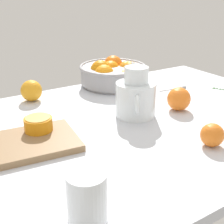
{
  "coord_description": "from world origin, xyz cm",
  "views": [
    {
      "loc": [
        -48.76,
        -72.89,
        41.07
      ],
      "look_at": [
        -3.77,
        -1.14,
        5.26
      ],
      "focal_mm": 48.6,
      "sensor_mm": 36.0,
      "label": 1
    }
  ],
  "objects_px": {
    "juice_pitcher": "(136,99)",
    "loose_orange_0": "(31,91)",
    "loose_orange_3": "(179,99)",
    "spoon": "(178,88)",
    "juice_glass": "(87,201)",
    "cutting_board": "(31,143)",
    "orange_half_0": "(38,124)",
    "loose_orange_2": "(212,135)",
    "fruit_bowl": "(113,73)"
  },
  "relations": [
    {
      "from": "fruit_bowl",
      "to": "juice_pitcher",
      "type": "distance_m",
      "value": 0.34
    },
    {
      "from": "spoon",
      "to": "loose_orange_0",
      "type": "bearing_deg",
      "value": 161.74
    },
    {
      "from": "juice_glass",
      "to": "spoon",
      "type": "distance_m",
      "value": 0.85
    },
    {
      "from": "juice_glass",
      "to": "loose_orange_3",
      "type": "xyz_separation_m",
      "value": [
        0.53,
        0.31,
        -0.0
      ]
    },
    {
      "from": "loose_orange_2",
      "to": "loose_orange_3",
      "type": "distance_m",
      "value": 0.26
    },
    {
      "from": "loose_orange_3",
      "to": "loose_orange_0",
      "type": "bearing_deg",
      "value": 138.18
    },
    {
      "from": "loose_orange_2",
      "to": "fruit_bowl",
      "type": "bearing_deg",
      "value": 84.35
    },
    {
      "from": "juice_glass",
      "to": "cutting_board",
      "type": "height_order",
      "value": "juice_glass"
    },
    {
      "from": "cutting_board",
      "to": "loose_orange_0",
      "type": "distance_m",
      "value": 0.36
    },
    {
      "from": "juice_pitcher",
      "to": "juice_glass",
      "type": "distance_m",
      "value": 0.51
    },
    {
      "from": "juice_glass",
      "to": "cutting_board",
      "type": "relative_size",
      "value": 0.41
    },
    {
      "from": "juice_glass",
      "to": "orange_half_0",
      "type": "xyz_separation_m",
      "value": [
        0.04,
        0.38,
        -0.01
      ]
    },
    {
      "from": "loose_orange_3",
      "to": "spoon",
      "type": "distance_m",
      "value": 0.24
    },
    {
      "from": "fruit_bowl",
      "to": "cutting_board",
      "type": "distance_m",
      "value": 0.59
    },
    {
      "from": "loose_orange_0",
      "to": "loose_orange_2",
      "type": "bearing_deg",
      "value": -63.32
    },
    {
      "from": "cutting_board",
      "to": "loose_orange_2",
      "type": "height_order",
      "value": "loose_orange_2"
    },
    {
      "from": "fruit_bowl",
      "to": "juice_glass",
      "type": "height_order",
      "value": "fruit_bowl"
    },
    {
      "from": "juice_pitcher",
      "to": "spoon",
      "type": "relative_size",
      "value": 1.28
    },
    {
      "from": "loose_orange_0",
      "to": "cutting_board",
      "type": "bearing_deg",
      "value": -109.07
    },
    {
      "from": "cutting_board",
      "to": "spoon",
      "type": "height_order",
      "value": "cutting_board"
    },
    {
      "from": "juice_pitcher",
      "to": "cutting_board",
      "type": "relative_size",
      "value": 0.69
    },
    {
      "from": "fruit_bowl",
      "to": "juice_glass",
      "type": "relative_size",
      "value": 2.8
    },
    {
      "from": "cutting_board",
      "to": "spoon",
      "type": "distance_m",
      "value": 0.71
    },
    {
      "from": "juice_pitcher",
      "to": "loose_orange_0",
      "type": "relative_size",
      "value": 2.17
    },
    {
      "from": "loose_orange_2",
      "to": "spoon",
      "type": "bearing_deg",
      "value": 57.04
    },
    {
      "from": "fruit_bowl",
      "to": "loose_orange_0",
      "type": "xyz_separation_m",
      "value": [
        -0.36,
        0.0,
        -0.01
      ]
    },
    {
      "from": "orange_half_0",
      "to": "loose_orange_2",
      "type": "xyz_separation_m",
      "value": [
        0.38,
        -0.31,
        -0.01
      ]
    },
    {
      "from": "orange_half_0",
      "to": "fruit_bowl",
      "type": "bearing_deg",
      "value": 33.93
    },
    {
      "from": "fruit_bowl",
      "to": "juice_glass",
      "type": "xyz_separation_m",
      "value": [
        -0.48,
        -0.68,
        -0.01
      ]
    },
    {
      "from": "loose_orange_0",
      "to": "loose_orange_3",
      "type": "xyz_separation_m",
      "value": [
        0.41,
        -0.36,
        0.0
      ]
    },
    {
      "from": "loose_orange_2",
      "to": "orange_half_0",
      "type": "bearing_deg",
      "value": 141.3
    },
    {
      "from": "cutting_board",
      "to": "loose_orange_0",
      "type": "height_order",
      "value": "loose_orange_0"
    },
    {
      "from": "cutting_board",
      "to": "orange_half_0",
      "type": "xyz_separation_m",
      "value": [
        0.04,
        0.04,
        0.03
      ]
    },
    {
      "from": "orange_half_0",
      "to": "loose_orange_2",
      "type": "distance_m",
      "value": 0.49
    },
    {
      "from": "spoon",
      "to": "cutting_board",
      "type": "bearing_deg",
      "value": -167.48
    },
    {
      "from": "fruit_bowl",
      "to": "loose_orange_2",
      "type": "distance_m",
      "value": 0.61
    },
    {
      "from": "juice_glass",
      "to": "spoon",
      "type": "relative_size",
      "value": 0.76
    },
    {
      "from": "fruit_bowl",
      "to": "cutting_board",
      "type": "height_order",
      "value": "fruit_bowl"
    },
    {
      "from": "loose_orange_3",
      "to": "cutting_board",
      "type": "bearing_deg",
      "value": 177.58
    },
    {
      "from": "cutting_board",
      "to": "loose_orange_0",
      "type": "xyz_separation_m",
      "value": [
        0.12,
        0.34,
        0.03
      ]
    },
    {
      "from": "orange_half_0",
      "to": "juice_glass",
      "type": "bearing_deg",
      "value": -96.16
    },
    {
      "from": "loose_orange_0",
      "to": "loose_orange_2",
      "type": "height_order",
      "value": "loose_orange_0"
    },
    {
      "from": "spoon",
      "to": "juice_pitcher",
      "type": "bearing_deg",
      "value": -157.41
    },
    {
      "from": "juice_glass",
      "to": "loose_orange_3",
      "type": "height_order",
      "value": "juice_glass"
    },
    {
      "from": "fruit_bowl",
      "to": "juice_pitcher",
      "type": "bearing_deg",
      "value": -109.34
    },
    {
      "from": "spoon",
      "to": "loose_orange_3",
      "type": "bearing_deg",
      "value": -133.23
    },
    {
      "from": "juice_pitcher",
      "to": "loose_orange_0",
      "type": "distance_m",
      "value": 0.41
    },
    {
      "from": "orange_half_0",
      "to": "loose_orange_2",
      "type": "relative_size",
      "value": 1.25
    },
    {
      "from": "juice_pitcher",
      "to": "loose_orange_3",
      "type": "relative_size",
      "value": 2.12
    },
    {
      "from": "fruit_bowl",
      "to": "spoon",
      "type": "height_order",
      "value": "fruit_bowl"
    }
  ]
}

